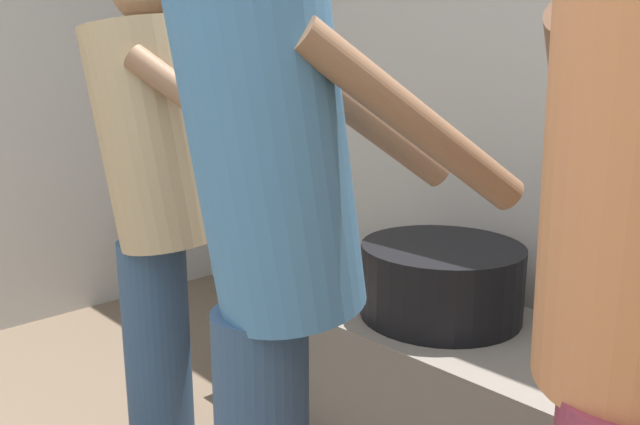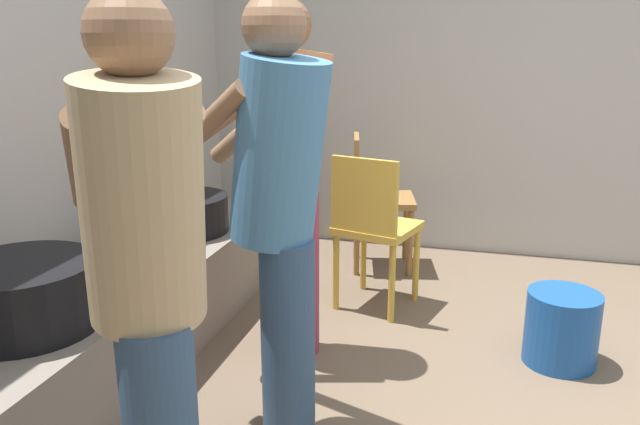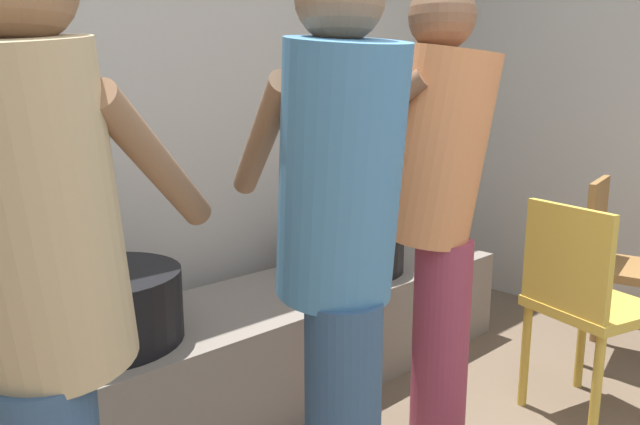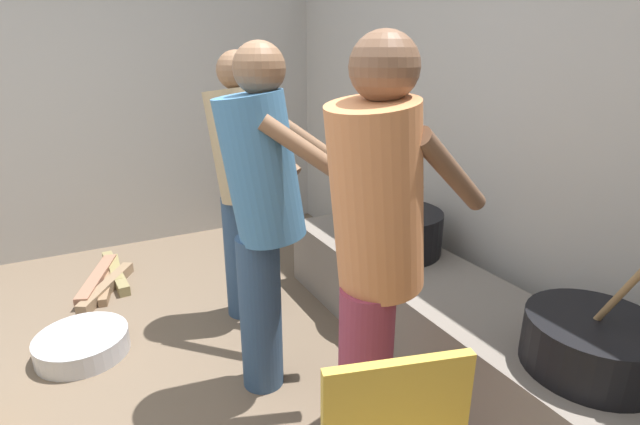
% 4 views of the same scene
% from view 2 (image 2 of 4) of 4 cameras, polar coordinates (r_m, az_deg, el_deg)
% --- Properties ---
extents(block_enclosure_right, '(0.20, 4.79, 2.35)m').
position_cam_2_polar(block_enclosure_right, '(4.51, 18.01, 11.05)').
color(block_enclosure_right, '#ADA8A0').
rests_on(block_enclosure_right, ground_plane).
extents(hearth_ledge, '(2.75, 0.60, 0.44)m').
position_cam_2_polar(hearth_ledge, '(3.10, -17.10, -8.84)').
color(hearth_ledge, slate).
rests_on(hearth_ledge, ground_plane).
extents(cooking_pot_main, '(0.49, 0.49, 0.66)m').
position_cam_2_polar(cooking_pot_main, '(3.51, -12.43, -0.08)').
color(cooking_pot_main, black).
rests_on(cooking_pot_main, hearth_ledge).
extents(cooking_pot_secondary, '(0.54, 0.54, 0.25)m').
position_cam_2_polar(cooking_pot_secondary, '(2.53, -25.58, -6.85)').
color(cooking_pot_secondary, black).
rests_on(cooking_pot_secondary, hearth_ledge).
extents(cook_in_tan_shirt, '(0.72, 0.65, 1.58)m').
position_cam_2_polar(cook_in_tan_shirt, '(1.64, -15.55, -4.92)').
color(cook_in_tan_shirt, navy).
rests_on(cook_in_tan_shirt, ground_plane).
extents(cook_in_blue_shirt, '(0.56, 0.74, 1.62)m').
position_cam_2_polar(cook_in_blue_shirt, '(2.17, -3.82, 1.18)').
color(cook_in_blue_shirt, navy).
rests_on(cook_in_blue_shirt, ground_plane).
extents(cook_in_orange_shirt, '(0.52, 0.74, 1.64)m').
position_cam_2_polar(cook_in_orange_shirt, '(2.80, -2.82, 4.74)').
color(cook_in_orange_shirt, '#8C3347').
rests_on(cook_in_orange_shirt, ground_plane).
extents(chair_brown_wood, '(0.48, 0.48, 0.88)m').
position_cam_2_polar(chair_brown_wood, '(4.07, 4.96, 1.64)').
color(chair_brown_wood, olive).
rests_on(chair_brown_wood, ground_plane).
extents(chair_yellow, '(0.49, 0.49, 0.88)m').
position_cam_2_polar(chair_yellow, '(3.41, 4.90, -1.10)').
color(chair_yellow, gold).
rests_on(chair_yellow, ground_plane).
extents(bucket_blue_plastic, '(0.33, 0.33, 0.35)m').
position_cam_2_polar(bucket_blue_plastic, '(3.14, 21.31, -9.87)').
color(bucket_blue_plastic, '#194C99').
rests_on(bucket_blue_plastic, ground_plane).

